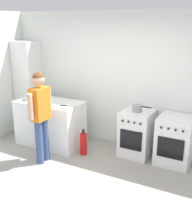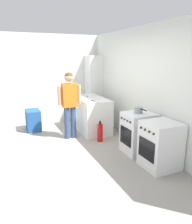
% 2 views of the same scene
% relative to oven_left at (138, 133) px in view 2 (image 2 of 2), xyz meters
% --- Properties ---
extents(ground_plane, '(8.00, 8.00, 0.00)m').
position_rel_oven_left_xyz_m(ground_plane, '(-0.35, -1.58, -0.43)').
color(ground_plane, gray).
extents(back_wall, '(6.00, 0.10, 2.60)m').
position_rel_oven_left_xyz_m(back_wall, '(-0.35, 0.37, 0.87)').
color(back_wall, silver).
rests_on(back_wall, ground).
extents(side_wall_left, '(0.10, 3.10, 2.60)m').
position_rel_oven_left_xyz_m(side_wall_left, '(-2.95, -1.18, 0.87)').
color(side_wall_left, silver).
rests_on(side_wall_left, ground).
extents(counter_unit, '(1.30, 0.70, 0.90)m').
position_rel_oven_left_xyz_m(counter_unit, '(-1.70, -0.38, 0.02)').
color(counter_unit, white).
rests_on(counter_unit, ground).
extents(oven_left, '(0.54, 0.62, 0.85)m').
position_rel_oven_left_xyz_m(oven_left, '(0.00, 0.00, 0.00)').
color(oven_left, white).
rests_on(oven_left, ground).
extents(oven_right, '(0.59, 0.62, 0.85)m').
position_rel_oven_left_xyz_m(oven_right, '(0.70, 0.00, 0.00)').
color(oven_right, white).
rests_on(oven_right, ground).
extents(pot, '(0.35, 0.17, 0.12)m').
position_rel_oven_left_xyz_m(pot, '(-0.01, -0.02, 0.49)').
color(pot, gray).
rests_on(pot, oven_left).
extents(knife_chef, '(0.31, 0.10, 0.01)m').
position_rel_oven_left_xyz_m(knife_chef, '(-1.20, -0.47, 0.48)').
color(knife_chef, silver).
rests_on(knife_chef, counter_unit).
extents(knife_carving, '(0.33, 0.07, 0.01)m').
position_rel_oven_left_xyz_m(knife_carving, '(-2.07, -0.59, 0.48)').
color(knife_carving, silver).
rests_on(knife_carving, counter_unit).
extents(knife_utility, '(0.25, 0.10, 0.01)m').
position_rel_oven_left_xyz_m(knife_utility, '(-1.90, -0.40, 0.48)').
color(knife_utility, silver).
rests_on(knife_utility, counter_unit).
extents(person, '(0.21, 0.57, 1.61)m').
position_rel_oven_left_xyz_m(person, '(-1.37, -1.06, 0.53)').
color(person, '#384C7A').
rests_on(person, ground).
extents(fire_extinguisher, '(0.13, 0.13, 0.50)m').
position_rel_oven_left_xyz_m(fire_extinguisher, '(-0.87, -0.48, -0.21)').
color(fire_extinguisher, red).
rests_on(fire_extinguisher, ground).
extents(recycling_crate_lower, '(0.52, 0.36, 0.28)m').
position_rel_oven_left_xyz_m(recycling_crate_lower, '(-2.34, -1.82, -0.29)').
color(recycling_crate_lower, '#235193').
rests_on(recycling_crate_lower, ground).
extents(recycling_crate_upper, '(0.52, 0.36, 0.28)m').
position_rel_oven_left_xyz_m(recycling_crate_upper, '(-2.34, -1.82, -0.01)').
color(recycling_crate_upper, '#235193').
rests_on(recycling_crate_upper, recycling_crate_lower).
extents(larder_cabinet, '(0.48, 0.44, 2.00)m').
position_rel_oven_left_xyz_m(larder_cabinet, '(-2.65, 0.10, 0.57)').
color(larder_cabinet, white).
rests_on(larder_cabinet, ground).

